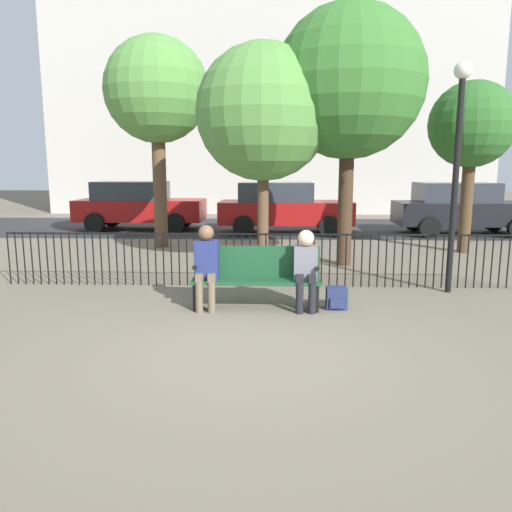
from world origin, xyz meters
TOP-DOWN VIEW (x-y plane):
  - ground_plane at (0.00, 0.00)m, footprint 80.00×80.00m
  - park_bench at (0.00, 1.81)m, footprint 1.89×0.45m
  - seated_person_0 at (-0.73, 1.68)m, footprint 0.34×0.39m
  - seated_person_1 at (0.73, 1.68)m, footprint 0.34×0.39m
  - backpack at (1.20, 1.77)m, footprint 0.30×0.27m
  - fence_railing at (-0.02, 3.17)m, footprint 9.01×0.03m
  - tree_0 at (-2.74, 7.58)m, footprint 2.65×2.65m
  - tree_1 at (4.96, 6.96)m, footprint 2.04×2.04m
  - tree_2 at (0.02, 5.03)m, footprint 2.76×2.76m
  - tree_3 at (1.77, 5.21)m, footprint 3.10×3.10m
  - lamp_post at (3.21, 2.87)m, footprint 0.28×0.28m
  - street_surface at (0.00, 12.00)m, footprint 24.00×6.00m
  - parked_car_0 at (-4.33, 11.21)m, footprint 4.20×1.94m
  - parked_car_1 at (0.53, 10.48)m, footprint 4.20×1.94m
  - parked_car_2 at (6.11, 10.36)m, footprint 4.20×1.94m
  - building_facade at (0.00, 20.00)m, footprint 20.00×6.00m

SIDE VIEW (x-z plane):
  - ground_plane at x=0.00m, z-range 0.00..0.00m
  - street_surface at x=0.00m, z-range 0.00..0.01m
  - backpack at x=1.20m, z-range 0.00..0.33m
  - park_bench at x=0.00m, z-range 0.04..0.96m
  - fence_railing at x=-0.02m, z-range 0.08..1.03m
  - seated_person_1 at x=0.73m, z-range 0.09..1.28m
  - seated_person_0 at x=-0.73m, z-range 0.08..1.34m
  - parked_car_0 at x=-4.33m, z-range 0.03..1.65m
  - parked_car_1 at x=0.53m, z-range 0.03..1.65m
  - parked_car_2 at x=6.11m, z-range 0.03..1.65m
  - lamp_post at x=3.21m, z-range 0.60..4.32m
  - tree_1 at x=4.96m, z-range 0.99..5.10m
  - tree_2 at x=0.02m, z-range 0.89..5.45m
  - tree_3 at x=1.77m, z-range 1.10..6.44m
  - tree_0 at x=-2.74m, z-range 1.29..6.64m
  - building_facade at x=0.00m, z-range 0.00..18.56m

